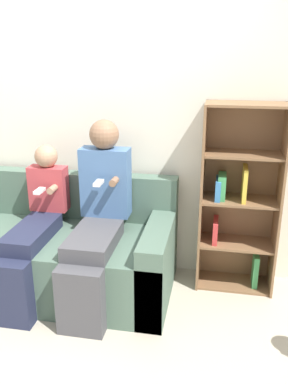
{
  "coord_description": "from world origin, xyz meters",
  "views": [
    {
      "loc": [
        1.01,
        -2.16,
        1.81
      ],
      "look_at": [
        0.5,
        0.58,
        0.83
      ],
      "focal_mm": 38.0,
      "sensor_mm": 36.0,
      "label": 1
    }
  ],
  "objects_px": {
    "adult_seated": "(98,213)",
    "child_seated": "(34,227)",
    "couch": "(56,253)",
    "bookshelf": "(238,200)"
  },
  "relations": [
    {
      "from": "couch",
      "to": "bookshelf",
      "type": "distance_m",
      "value": 1.48
    },
    {
      "from": "adult_seated",
      "to": "child_seated",
      "type": "height_order",
      "value": "adult_seated"
    },
    {
      "from": "adult_seated",
      "to": "child_seated",
      "type": "distance_m",
      "value": 0.5
    },
    {
      "from": "adult_seated",
      "to": "bookshelf",
      "type": "height_order",
      "value": "bookshelf"
    },
    {
      "from": "adult_seated",
      "to": "bookshelf",
      "type": "distance_m",
      "value": 1.08
    },
    {
      "from": "child_seated",
      "to": "couch",
      "type": "bearing_deg",
      "value": 53.38
    },
    {
      "from": "adult_seated",
      "to": "bookshelf",
      "type": "relative_size",
      "value": 0.91
    },
    {
      "from": "couch",
      "to": "child_seated",
      "type": "distance_m",
      "value": 0.32
    },
    {
      "from": "child_seated",
      "to": "bookshelf",
      "type": "relative_size",
      "value": 0.77
    },
    {
      "from": "adult_seated",
      "to": "bookshelf",
      "type": "xyz_separation_m",
      "value": [
        1.01,
        0.4,
        0.02
      ]
    }
  ]
}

